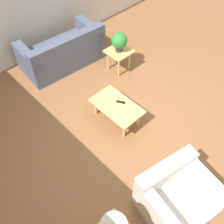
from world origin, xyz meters
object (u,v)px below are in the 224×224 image
armchair (176,197)px  sofa (63,52)px  coffee_table (117,107)px  side_table_plant (119,54)px  potted_plant (119,41)px

armchair → sofa: bearing=88.6°
coffee_table → armchair: bearing=162.8°
sofa → side_table_plant: size_ratio=3.73×
coffee_table → sofa: bearing=-8.2°
armchair → side_table_plant: 3.14m
armchair → potted_plant: size_ratio=2.65×
sofa → coffee_table: 1.97m
sofa → side_table_plant: bearing=132.5°
sofa → armchair: bearing=81.9°
armchair → coffee_table: armchair is taller
sofa → armchair: (-3.68, 0.82, -0.01)m
coffee_table → potted_plant: bearing=-46.3°
armchair → potted_plant: potted_plant is taller
sofa → armchair: size_ratio=1.66×
sofa → potted_plant: (-0.96, -0.75, 0.41)m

